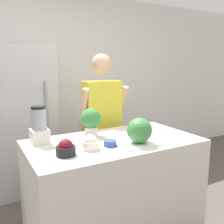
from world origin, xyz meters
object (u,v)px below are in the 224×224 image
Objects in this scene: refrigerator at (21,120)px; blender at (39,126)px; person at (102,125)px; bowl_cherries at (66,149)px; bowl_small_blue at (110,143)px; watermelon at (139,130)px; bowl_cream at (91,143)px; potted_plant at (91,120)px.

blender is at bearing -91.07° from refrigerator.
refrigerator reaches higher than blender.
refrigerator reaches higher than person.
bowl_small_blue is (0.39, 0.03, -0.03)m from bowl_cherries.
refrigerator reaches higher than bowl_small_blue.
refrigerator is 1.52m from bowl_cherries.
watermelon is 0.66× the size of blender.
potted_plant is (0.16, 0.35, 0.10)m from bowl_cream.
bowl_cherries is 0.45× the size of blender.
potted_plant reaches higher than watermelon.
bowl_cherries is 0.22m from bowl_cream.
person reaches higher than bowl_small_blue.
bowl_small_blue is at bearing 4.35° from bowl_cherries.
bowl_cherries is at bearing -171.53° from bowl_cream.
blender reaches higher than potted_plant.
refrigerator is 1.06× the size of person.
refrigerator reaches higher than bowl_cherries.
refrigerator reaches higher than watermelon.
person is 0.92m from watermelon.
bowl_cherries reaches higher than bowl_cream.
person is 12.65× the size of bowl_cream.
blender is at bearing -151.34° from person.
blender is at bearing 103.48° from bowl_cherries.
blender reaches higher than watermelon.
bowl_cherries is (-0.73, -0.85, 0.09)m from person.
potted_plant is at bearing 91.63° from bowl_small_blue.
watermelon is 1.59× the size of bowl_cream.
bowl_small_blue is (0.47, -1.48, 0.04)m from refrigerator.
bowl_small_blue is at bearing -112.54° from person.
refrigerator is 1.56m from bowl_small_blue.
bowl_cream is 0.51× the size of potted_plant.
bowl_cherries is 0.55× the size of potted_plant.
bowl_cream is at bearing -122.20° from person.
refrigerator is at bearing 140.61° from person.
refrigerator is at bearing 88.93° from blender.
watermelon reaches higher than bowl_cream.
blender is (-0.72, 0.45, 0.03)m from watermelon.
bowl_cream is 0.49m from blender.
person reaches higher than potted_plant.
bowl_small_blue is at bearing -0.79° from bowl_cream.
potted_plant is (-0.01, 0.36, 0.12)m from bowl_small_blue.
watermelon is at bearing -65.84° from refrigerator.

